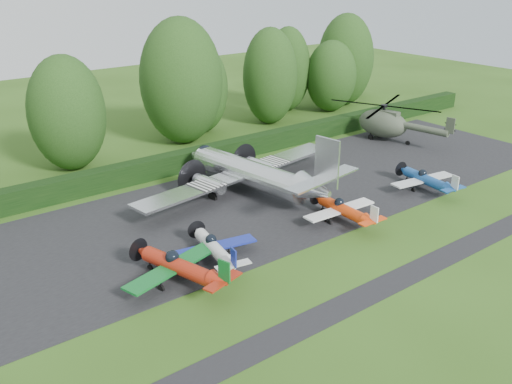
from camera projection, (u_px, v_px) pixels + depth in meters
ground at (326, 250)px, 41.78m from camera, size 160.00×160.00×0.00m
apron at (245, 206)px, 49.12m from camera, size 70.00×18.00×0.01m
taxiway_verge at (390, 284)px, 37.38m from camera, size 70.00×2.00×0.00m
hedgerow at (180, 171)px, 57.19m from camera, size 90.00×1.60×2.00m
transport_plane at (251, 173)px, 50.79m from camera, size 22.77×17.46×7.30m
light_plane_red at (180, 266)px, 37.04m from camera, size 7.77×8.17×2.99m
light_plane_white at (214, 248)px, 39.81m from camera, size 6.59×6.93×2.53m
light_plane_orange at (344, 210)px, 45.82m from camera, size 6.70×7.04×2.57m
light_plane_blue at (426, 180)px, 52.06m from camera, size 6.67×7.02×2.56m
helicopter at (383, 121)px, 66.39m from camera, size 12.90×15.10×4.15m
sign_board at (365, 119)px, 71.35m from camera, size 2.96×0.11×1.67m
tree_0 at (288, 69)px, 78.00m from camera, size 6.17×6.17×11.47m
tree_2 at (200, 88)px, 68.13m from camera, size 6.62×6.62×10.81m
tree_3 at (67, 113)px, 55.79m from camera, size 7.51×7.51×11.48m
tree_4 at (345, 60)px, 81.00m from camera, size 7.91×7.91×12.89m
tree_5 at (270, 76)px, 71.60m from camera, size 6.89×6.89×12.12m
tree_7 at (354, 60)px, 87.44m from camera, size 5.95×5.95×10.61m
tree_8 at (181, 81)px, 63.64m from camera, size 9.28×9.28×14.14m
tree_10 at (331, 76)px, 78.04m from camera, size 6.88×6.88×9.71m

